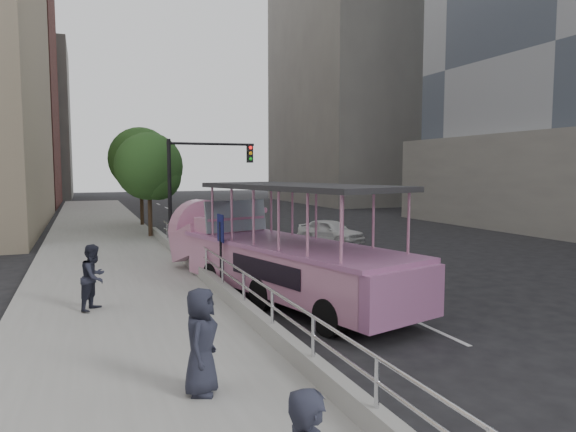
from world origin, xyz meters
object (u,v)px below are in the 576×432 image
Objects in this scene: traffic_signal at (195,176)px; street_tree_near at (151,169)px; pedestrian_far at (201,341)px; duck_boat at (271,254)px; car at (330,231)px; pedestrian_mid at (94,277)px; street_tree_far at (142,161)px; parking_sign at (221,245)px.

street_tree_near is at bearing 114.98° from traffic_signal.
duck_boat is at bearing -1.30° from pedestrian_far.
duck_boat is 2.85× the size of car.
street_tree_near is at bearing 19.89° from pedestrian_mid.
street_tree_far is at bearing 22.71° from pedestrian_far.
duck_boat is 2.01× the size of traffic_signal.
parking_sign is 9.76m from traffic_signal.
street_tree_near is at bearing -91.91° from street_tree_far.
street_tree_far is (1.89, 25.83, 3.17)m from pedestrian_far.
pedestrian_far is 0.29× the size of street_tree_near.
duck_boat is 7.49m from pedestrian_far.
pedestrian_mid is 0.98× the size of pedestrian_far.
street_tree_near is (-1.85, 13.23, 2.56)m from duck_boat.
pedestrian_far is at bearing -133.42° from pedestrian_mid.
parking_sign is 0.39× the size of street_tree_far.
car is 0.64× the size of street_tree_near.
duck_boat is at bearing -47.88° from pedestrian_mid.
parking_sign reaches higher than pedestrian_far.
car is 0.57× the size of street_tree_far.
pedestrian_mid is at bearing -99.45° from street_tree_far.
pedestrian_far is 0.67× the size of parking_sign.
duck_boat is 1.53m from parking_sign.
traffic_signal reaches higher than duck_boat.
pedestrian_mid is at bearing -161.96° from parking_sign.
duck_boat is at bearing -88.54° from traffic_signal.
street_tree_near reaches higher than parking_sign.
car is 12.07m from parking_sign.
traffic_signal reaches higher than parking_sign.
pedestrian_mid is at bearing -170.35° from duck_boat.
traffic_signal is (4.74, 10.65, 2.38)m from pedestrian_mid.
street_tree_far is at bearing 23.02° from pedestrian_mid.
parking_sign is at bearing -97.26° from traffic_signal.
car is 7.45m from traffic_signal.
pedestrian_mid is (-11.58, -10.09, 0.50)m from car.
traffic_signal is at bearing -81.57° from street_tree_far.
pedestrian_mid is at bearing -102.58° from street_tree_near.
street_tree_near is at bearing 91.72° from parking_sign.
pedestrian_mid is at bearing -162.92° from car.
pedestrian_mid is 11.89m from traffic_signal.
street_tree_far reaches higher than car.
pedestrian_mid is at bearing 41.02° from pedestrian_far.
street_tree_far is (-1.65, 19.23, 3.05)m from duck_boat.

